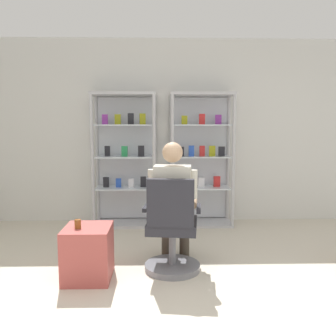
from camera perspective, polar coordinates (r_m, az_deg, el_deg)
ground_plane at (r=2.82m, az=-0.00°, el=-24.20°), size 7.20×7.20×0.00m
back_wall at (r=5.42m, az=-0.85°, el=5.80°), size 6.00×0.10×2.70m
display_cabinet_left at (r=5.23m, az=-6.84°, el=1.48°), size 0.90×0.45×1.90m
display_cabinet_right at (r=5.24m, az=5.23°, el=1.49°), size 0.90×0.45×1.90m
office_chair at (r=3.58m, az=0.63°, el=-10.36°), size 0.59×0.56×0.96m
seated_shopkeeper at (r=3.66m, az=0.86°, el=-4.84°), size 0.52×0.60×1.29m
storage_crate at (r=3.57m, az=-12.59°, el=-13.01°), size 0.43×0.47×0.50m
tea_glass at (r=3.46m, az=-14.15°, el=-8.62°), size 0.06×0.06×0.08m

